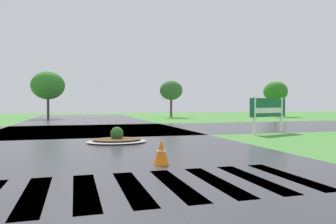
% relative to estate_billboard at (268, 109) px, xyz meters
% --- Properties ---
extents(asphalt_roadway, '(11.67, 80.00, 0.01)m').
position_rel_estate_billboard_xyz_m(asphalt_roadway, '(-9.40, -3.76, -1.37)').
color(asphalt_roadway, '#35353A').
rests_on(asphalt_roadway, ground).
extents(asphalt_cross_road, '(90.00, 10.50, 0.01)m').
position_rel_estate_billboard_xyz_m(asphalt_cross_road, '(-9.40, 5.38, -1.37)').
color(asphalt_cross_road, '#35353A').
rests_on(asphalt_cross_road, ground).
extents(crosswalk_stripes, '(7.65, 2.83, 0.01)m').
position_rel_estate_billboard_xyz_m(crosswalk_stripes, '(-9.40, -9.50, -1.37)').
color(crosswalk_stripes, white).
rests_on(crosswalk_stripes, ground).
extents(estate_billboard, '(2.91, 1.08, 2.04)m').
position_rel_estate_billboard_xyz_m(estate_billboard, '(0.00, 0.00, 0.00)').
color(estate_billboard, white).
rests_on(estate_billboard, ground).
extents(median_island, '(2.55, 2.04, 0.68)m').
position_rel_estate_billboard_xyz_m(median_island, '(-8.75, -1.96, -1.23)').
color(median_island, '#9E9B93').
rests_on(median_island, ground).
extents(traffic_cone, '(0.43, 0.43, 0.68)m').
position_rel_estate_billboard_xyz_m(traffic_cone, '(-8.21, -7.30, -1.04)').
color(traffic_cone, orange).
rests_on(traffic_cone, ground).
extents(background_treeline, '(47.67, 5.85, 5.56)m').
position_rel_estate_billboard_xyz_m(background_treeline, '(-11.32, 22.99, 2.33)').
color(background_treeline, '#4C3823').
rests_on(background_treeline, ground).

